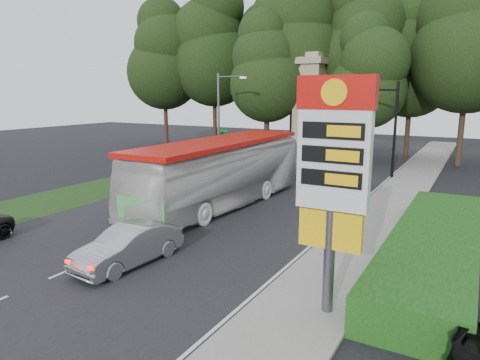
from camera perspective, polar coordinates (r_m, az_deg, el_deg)
The scene contains 20 objects.
ground at distance 16.97m, azimuth -22.75°, elevation -11.51°, with size 120.00×120.00×0.00m, color black.
road_surface at distance 25.59m, azimuth -1.14°, elevation -2.88°, with size 14.00×80.00×0.02m, color black.
sidewalk_right at distance 22.61m, azimuth 17.80°, elevation -5.27°, with size 3.00×80.00×0.12m, color gray.
grass_verge_left at distance 35.74m, azimuth -9.36°, elevation 1.12°, with size 5.00×50.00×0.02m, color #193814.
hedge at distance 18.28m, azimuth 24.54°, elevation -7.99°, with size 3.00×14.00×1.20m, color #134512.
gas_station_pylon at distance 11.98m, azimuth 12.33°, elevation 1.96°, with size 2.10×0.45×6.85m.
traffic_signal_mast at distance 34.07m, azimuth 17.88°, elevation 8.12°, with size 6.10×0.35×7.20m.
streetlight_signs at distance 37.02m, azimuth -2.58°, elevation 8.53°, with size 2.75×0.98×8.00m.
monument at distance 41.97m, azimuth 9.23°, elevation 9.66°, with size 3.00×3.00×10.05m.
tree_far_west at distance 54.86m, azimuth -10.13°, elevation 15.88°, with size 8.96×8.96×17.60m.
tree_west_mid at distance 53.04m, azimuth -3.48°, elevation 17.27°, with size 9.80×9.80×19.25m.
tree_west_near at distance 51.68m, azimuth 3.60°, elevation 15.56°, with size 8.40×8.40×16.50m.
tree_center_left at distance 46.19m, azimuth 7.22°, elevation 18.48°, with size 10.08×10.08×19.80m.
tree_center_right at distance 46.05m, azimuth 15.42°, elevation 16.93°, with size 9.24×9.24×18.15m.
tree_east_near at distance 46.90m, azimuth 22.08°, elevation 14.77°, with size 8.12×8.12×15.95m.
tree_east_mid at distance 42.63m, azimuth 28.44°, elevation 16.91°, with size 9.52×9.52×18.70m.
tree_monument_left at distance 42.67m, azimuth 3.70°, elevation 14.61°, with size 7.28×7.28×14.30m.
tree_monument_right at distance 39.90m, azimuth 16.73°, elevation 13.41°, with size 6.72×6.72×13.20m.
transit_bus at distance 24.32m, azimuth -2.53°, elevation 0.90°, with size 3.19×13.63×3.80m, color silver.
sedan_silver at distance 16.79m, azimuth -14.63°, elevation -8.50°, with size 1.57×4.49×1.48m, color #A7A8AF.
Camera 1 is at (12.67, -9.30, 6.39)m, focal length 32.00 mm.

